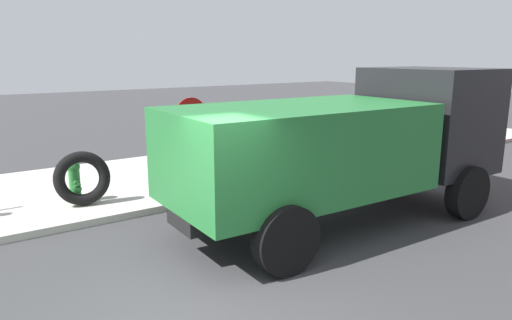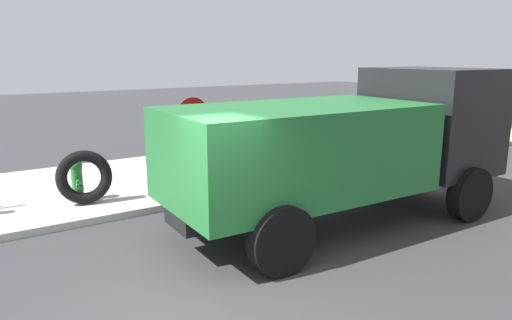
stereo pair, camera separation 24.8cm
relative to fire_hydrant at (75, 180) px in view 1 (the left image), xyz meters
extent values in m
plane|color=#38383A|center=(0.28, -5.34, -0.64)|extent=(80.00, 80.00, 0.00)
cube|color=#BCB7AD|center=(0.28, 1.16, -0.56)|extent=(36.00, 5.00, 0.15)
cylinder|color=#2D8438|center=(0.00, 0.01, -0.13)|extent=(0.24, 0.24, 0.71)
sphere|color=#2D8438|center=(0.00, 0.01, 0.29)|extent=(0.27, 0.27, 0.27)
cylinder|color=#2D8438|center=(0.00, -0.20, -0.05)|extent=(0.11, 0.19, 0.11)
cylinder|color=#2D8438|center=(0.00, 0.22, -0.05)|extent=(0.11, 0.19, 0.11)
cylinder|color=#2D8438|center=(0.00, -0.20, -0.13)|extent=(0.13, 0.19, 0.13)
torus|color=black|center=(0.08, -0.33, 0.10)|extent=(1.20, 0.57, 1.17)
cylinder|color=gray|center=(2.37, -0.90, 0.62)|extent=(0.06, 0.06, 2.21)
cylinder|color=red|center=(2.37, -0.94, 1.34)|extent=(0.76, 0.02, 0.76)
cube|color=#237033|center=(3.01, -3.88, 0.96)|extent=(4.87, 2.64, 1.60)
cube|color=black|center=(6.61, -3.99, 1.26)|extent=(2.07, 2.56, 2.20)
cube|color=black|center=(4.11, -3.91, 0.03)|extent=(7.02, 1.11, 0.24)
cylinder|color=black|center=(6.45, -2.73, -0.09)|extent=(1.11, 0.33, 1.10)
cylinder|color=black|center=(6.37, -5.23, -0.09)|extent=(1.11, 0.33, 1.10)
cylinder|color=black|center=(1.85, -2.59, -0.09)|extent=(1.11, 0.33, 1.10)
cylinder|color=black|center=(1.77, -5.09, -0.09)|extent=(1.11, 0.33, 1.10)
camera|label=1|loc=(-2.42, -10.29, 2.63)|focal=33.04mm
camera|label=2|loc=(-2.21, -10.43, 2.63)|focal=33.04mm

